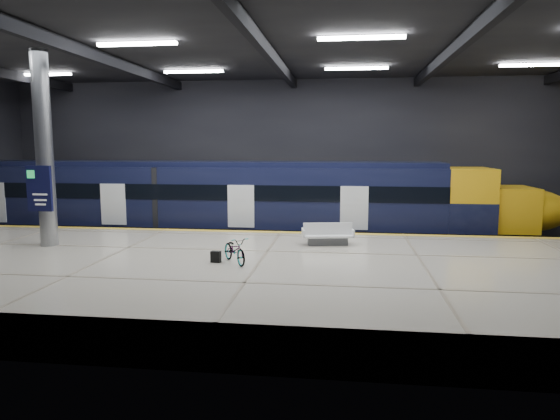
# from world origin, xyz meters

# --- Properties ---
(ground) EXTENTS (30.00, 30.00, 0.00)m
(ground) POSITION_xyz_m (0.00, 0.00, 0.00)
(ground) COLOR black
(ground) RESTS_ON ground
(room_shell) EXTENTS (30.10, 16.10, 8.05)m
(room_shell) POSITION_xyz_m (-0.00, 0.00, 5.72)
(room_shell) COLOR black
(room_shell) RESTS_ON ground
(platform) EXTENTS (30.00, 11.00, 1.10)m
(platform) POSITION_xyz_m (0.00, -2.50, 0.55)
(platform) COLOR beige
(platform) RESTS_ON ground
(safety_strip) EXTENTS (30.00, 0.40, 0.01)m
(safety_strip) POSITION_xyz_m (0.00, 2.75, 1.11)
(safety_strip) COLOR gold
(safety_strip) RESTS_ON platform
(rails) EXTENTS (30.00, 1.52, 0.16)m
(rails) POSITION_xyz_m (0.00, 5.50, 0.08)
(rails) COLOR gray
(rails) RESTS_ON ground
(train) EXTENTS (29.40, 2.84, 3.79)m
(train) POSITION_xyz_m (-3.18, 5.50, 2.06)
(train) COLOR black
(train) RESTS_ON ground
(bench) EXTENTS (1.94, 1.06, 0.81)m
(bench) POSITION_xyz_m (2.00, 0.37, 1.39)
(bench) COLOR #595B60
(bench) RESTS_ON platform
(bicycle) EXTENTS (1.34, 1.60, 0.82)m
(bicycle) POSITION_xyz_m (-0.73, -2.84, 1.51)
(bicycle) COLOR #99999E
(bicycle) RESTS_ON platform
(pannier_bag) EXTENTS (0.32, 0.22, 0.35)m
(pannier_bag) POSITION_xyz_m (-1.33, -2.84, 1.28)
(pannier_bag) COLOR black
(pannier_bag) RESTS_ON platform
(info_column) EXTENTS (0.90, 0.78, 6.90)m
(info_column) POSITION_xyz_m (-8.00, -1.03, 4.46)
(info_column) COLOR #9EA0A5
(info_column) RESTS_ON platform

